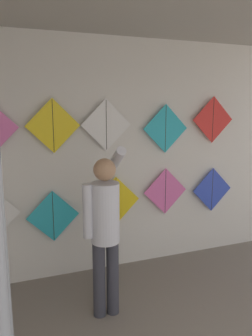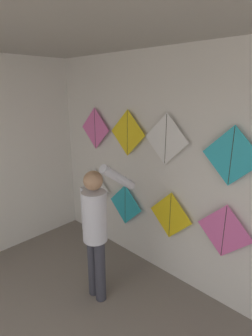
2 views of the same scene
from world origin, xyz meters
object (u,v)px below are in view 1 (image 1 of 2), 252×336
object	(u,v)px
kite_4	(212,190)
kite_1	(53,216)
kite_6	(53,126)
kite_7	(106,125)
kite_3	(165,191)
kite_8	(166,129)
kite_2	(116,201)
shopkeeper	(105,224)
kite_9	(213,120)

from	to	relation	value
kite_4	kite_1	bearing A→B (deg)	180.00
kite_6	kite_7	bearing A→B (deg)	0.00
kite_3	kite_8	size ratio (longest dim) A/B	1.00
kite_1	kite_4	size ratio (longest dim) A/B	1.00
kite_2	kite_4	size ratio (longest dim) A/B	1.00
shopkeeper	kite_2	distance (m)	0.93
kite_1	kite_3	bearing A→B (deg)	0.00
kite_9	kite_4	bearing A→B (deg)	0.00
kite_2	kite_6	world-z (taller)	kite_6
kite_2	kite_4	bearing A→B (deg)	0.00
kite_1	kite_7	world-z (taller)	kite_7
shopkeeper	kite_8	xyz separation A→B (m)	(1.05, 0.84, 0.81)
kite_8	kite_4	bearing A→B (deg)	0.00
kite_4	kite_7	world-z (taller)	kite_7
kite_1	kite_3	size ratio (longest dim) A/B	1.00
kite_6	kite_9	bearing A→B (deg)	0.00
shopkeeper	kite_6	distance (m)	1.25
kite_8	kite_3	bearing A→B (deg)	0.00
kite_3	kite_4	world-z (taller)	kite_3
kite_2	kite_3	bearing A→B (deg)	0.00
kite_2	kite_1	bearing A→B (deg)	180.00
kite_9	kite_1	bearing A→B (deg)	180.00
shopkeeper	kite_8	bearing A→B (deg)	40.86
kite_1	kite_2	distance (m)	0.77
kite_3	kite_8	bearing A→B (deg)	180.00
kite_7	kite_2	bearing A→B (deg)	0.00
kite_6	kite_4	bearing A→B (deg)	0.00
shopkeeper	kite_8	world-z (taller)	kite_8
shopkeeper	kite_6	bearing A→B (deg)	113.25
kite_7	shopkeeper	bearing A→B (deg)	-108.48
kite_2	kite_4	distance (m)	1.38
kite_1	kite_4	world-z (taller)	kite_4
kite_6	kite_8	xyz separation A→B (m)	(1.37, 0.00, -0.06)
kite_6	kite_7	distance (m)	0.61
kite_6	kite_2	bearing A→B (deg)	0.00
kite_3	kite_7	world-z (taller)	kite_7
kite_4	kite_7	distance (m)	1.75
shopkeeper	kite_7	bearing A→B (deg)	73.63
kite_2	kite_8	world-z (taller)	kite_8
kite_4	kite_6	distance (m)	2.29
kite_2	kite_3	xyz separation A→B (m)	(0.67, 0.00, 0.06)
kite_4	kite_7	size ratio (longest dim) A/B	1.00
kite_3	kite_9	xyz separation A→B (m)	(0.67, 0.00, 0.90)
kite_3	kite_4	distance (m)	0.72
kite_2	kite_3	distance (m)	0.67
shopkeeper	kite_7	size ratio (longest dim) A/B	2.75
kite_4	kite_9	size ratio (longest dim) A/B	1.00
kite_2	kite_9	size ratio (longest dim) A/B	1.00
kite_7	kite_9	size ratio (longest dim) A/B	1.00
kite_8	kite_9	size ratio (longest dim) A/B	1.00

